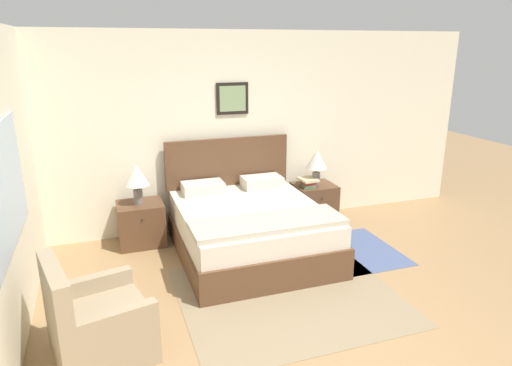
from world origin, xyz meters
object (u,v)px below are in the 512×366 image
object	(u,v)px
nightstand_by_door	(314,203)
table_lamp_near_window	(137,177)
armchair	(96,324)
table_lamp_by_door	(317,161)
nightstand_near_window	(141,224)
bed	(250,228)

from	to	relation	value
nightstand_by_door	table_lamp_near_window	world-z (taller)	table_lamp_near_window
nightstand_by_door	table_lamp_near_window	xyz separation A→B (m)	(-2.40, -0.02, 0.61)
armchair	table_lamp_near_window	xyz separation A→B (m)	(0.55, 2.09, 0.60)
table_lamp_by_door	armchair	bearing A→B (deg)	-144.80
table_lamp_by_door	nightstand_by_door	bearing A→B (deg)	122.94
table_lamp_near_window	nightstand_by_door	bearing A→B (deg)	0.38
nightstand_near_window	table_lamp_by_door	xyz separation A→B (m)	(2.40, -0.02, 0.61)
table_lamp_by_door	bed	bearing A→B (deg)	-150.01
bed	nightstand_by_door	world-z (taller)	bed
bed	nightstand_near_window	world-z (taller)	bed
bed	nightstand_near_window	bearing A→B (deg)	149.24
nightstand_near_window	table_lamp_near_window	xyz separation A→B (m)	(-0.01, -0.02, 0.61)
armchair	table_lamp_near_window	size ratio (longest dim) A/B	1.76
table_lamp_near_window	armchair	bearing A→B (deg)	-104.72
nightstand_by_door	armchair	bearing A→B (deg)	-144.50
bed	table_lamp_by_door	distance (m)	1.50
nightstand_by_door	bed	bearing A→B (deg)	-149.24
bed	armchair	xyz separation A→B (m)	(-1.75, -1.39, -0.04)
nightstand_by_door	table_lamp_near_window	bearing A→B (deg)	-179.62
nightstand_near_window	table_lamp_by_door	distance (m)	2.48
bed	nightstand_near_window	distance (m)	1.39
nightstand_by_door	table_lamp_by_door	size ratio (longest dim) A/B	1.12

